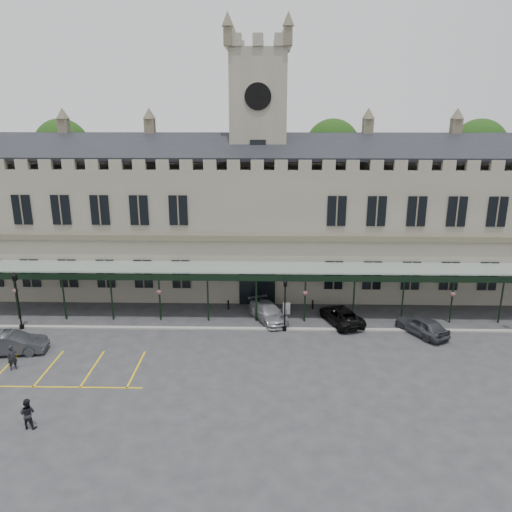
{
  "coord_description": "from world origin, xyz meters",
  "views": [
    {
      "loc": [
        0.79,
        -31.15,
        17.0
      ],
      "look_at": [
        0.0,
        6.0,
        6.0
      ],
      "focal_mm": 35.0,
      "sensor_mm": 36.0,
      "label": 1
    }
  ],
  "objects_px": {
    "car_taxi": "(268,312)",
    "person_b": "(28,414)",
    "car_right_a": "(422,325)",
    "lamp_post_mid": "(285,300)",
    "car_left_b": "(12,343)",
    "lamp_post_left": "(17,295)",
    "station_building": "(258,222)",
    "person_a": "(12,358)",
    "sign_board": "(286,309)",
    "clock_tower": "(258,152)",
    "car_van": "(341,315)"
  },
  "relations": [
    {
      "from": "clock_tower",
      "to": "person_b",
      "type": "relative_size",
      "value": 13.88
    },
    {
      "from": "sign_board",
      "to": "car_right_a",
      "type": "bearing_deg",
      "value": -21.02
    },
    {
      "from": "car_taxi",
      "to": "person_b",
      "type": "distance_m",
      "value": 20.0
    },
    {
      "from": "sign_board",
      "to": "person_b",
      "type": "bearing_deg",
      "value": -133.93
    },
    {
      "from": "lamp_post_left",
      "to": "lamp_post_mid",
      "type": "distance_m",
      "value": 21.15
    },
    {
      "from": "station_building",
      "to": "car_left_b",
      "type": "distance_m",
      "value": 23.63
    },
    {
      "from": "station_building",
      "to": "sign_board",
      "type": "height_order",
      "value": "station_building"
    },
    {
      "from": "clock_tower",
      "to": "lamp_post_mid",
      "type": "bearing_deg",
      "value": -77.89
    },
    {
      "from": "lamp_post_mid",
      "to": "lamp_post_left",
      "type": "bearing_deg",
      "value": -179.85
    },
    {
      "from": "lamp_post_left",
      "to": "car_van",
      "type": "relative_size",
      "value": 0.99
    },
    {
      "from": "station_building",
      "to": "lamp_post_mid",
      "type": "relative_size",
      "value": 13.56
    },
    {
      "from": "car_left_b",
      "to": "person_a",
      "type": "bearing_deg",
      "value": -160.89
    },
    {
      "from": "car_left_b",
      "to": "lamp_post_left",
      "type": "bearing_deg",
      "value": 9.7
    },
    {
      "from": "station_building",
      "to": "car_van",
      "type": "bearing_deg",
      "value": -52.08
    },
    {
      "from": "clock_tower",
      "to": "car_right_a",
      "type": "height_order",
      "value": "clock_tower"
    },
    {
      "from": "station_building",
      "to": "person_b",
      "type": "height_order",
      "value": "station_building"
    },
    {
      "from": "clock_tower",
      "to": "car_right_a",
      "type": "bearing_deg",
      "value": -40.52
    },
    {
      "from": "clock_tower",
      "to": "car_left_b",
      "type": "xyz_separation_m",
      "value": [
        -17.5,
        -14.91,
        -12.32
      ]
    },
    {
      "from": "station_building",
      "to": "lamp_post_left",
      "type": "height_order",
      "value": "station_building"
    },
    {
      "from": "car_right_a",
      "to": "person_b",
      "type": "distance_m",
      "value": 28.21
    },
    {
      "from": "station_building",
      "to": "person_b",
      "type": "xyz_separation_m",
      "value": [
        -12.3,
        -23.5,
        -5.57
      ]
    },
    {
      "from": "car_left_b",
      "to": "station_building",
      "type": "bearing_deg",
      "value": -57.98
    },
    {
      "from": "lamp_post_left",
      "to": "station_building",
      "type": "bearing_deg",
      "value": 29.41
    },
    {
      "from": "car_van",
      "to": "car_taxi",
      "type": "bearing_deg",
      "value": -23.33
    },
    {
      "from": "person_a",
      "to": "person_b",
      "type": "xyz_separation_m",
      "value": [
        4.01,
        -6.37,
        0.02
      ]
    },
    {
      "from": "station_building",
      "to": "car_taxi",
      "type": "bearing_deg",
      "value": -83.33
    },
    {
      "from": "station_building",
      "to": "lamp_post_left",
      "type": "xyz_separation_m",
      "value": [
        -18.86,
        -10.63,
        -3.61
      ]
    },
    {
      "from": "person_b",
      "to": "car_right_a",
      "type": "bearing_deg",
      "value": -151.45
    },
    {
      "from": "clock_tower",
      "to": "lamp_post_left",
      "type": "bearing_deg",
      "value": -150.39
    },
    {
      "from": "sign_board",
      "to": "car_taxi",
      "type": "distance_m",
      "value": 2.01
    },
    {
      "from": "lamp_post_left",
      "to": "car_left_b",
      "type": "distance_m",
      "value": 4.87
    },
    {
      "from": "clock_tower",
      "to": "person_a",
      "type": "distance_m",
      "value": 26.69
    },
    {
      "from": "car_van",
      "to": "person_b",
      "type": "relative_size",
      "value": 2.71
    },
    {
      "from": "car_van",
      "to": "car_right_a",
      "type": "xyz_separation_m",
      "value": [
        6.0,
        -2.04,
        0.08
      ]
    },
    {
      "from": "clock_tower",
      "to": "car_right_a",
      "type": "distance_m",
      "value": 21.1
    },
    {
      "from": "station_building",
      "to": "sign_board",
      "type": "distance_m",
      "value": 9.75
    },
    {
      "from": "car_van",
      "to": "car_right_a",
      "type": "distance_m",
      "value": 6.34
    },
    {
      "from": "car_van",
      "to": "station_building",
      "type": "bearing_deg",
      "value": -71.31
    },
    {
      "from": "sign_board",
      "to": "car_left_b",
      "type": "height_order",
      "value": "car_left_b"
    },
    {
      "from": "station_building",
      "to": "person_a",
      "type": "relative_size",
      "value": 34.46
    },
    {
      "from": "lamp_post_mid",
      "to": "car_left_b",
      "type": "height_order",
      "value": "lamp_post_mid"
    },
    {
      "from": "car_taxi",
      "to": "car_right_a",
      "type": "relative_size",
      "value": 1.09
    },
    {
      "from": "person_a",
      "to": "car_taxi",
      "type": "bearing_deg",
      "value": -13.96
    },
    {
      "from": "lamp_post_mid",
      "to": "car_left_b",
      "type": "bearing_deg",
      "value": -167.87
    },
    {
      "from": "station_building",
      "to": "person_a",
      "type": "bearing_deg",
      "value": -133.6
    },
    {
      "from": "clock_tower",
      "to": "car_right_a",
      "type": "relative_size",
      "value": 5.58
    },
    {
      "from": "car_taxi",
      "to": "sign_board",
      "type": "bearing_deg",
      "value": 13.93
    },
    {
      "from": "car_van",
      "to": "person_b",
      "type": "distance_m",
      "value": 24.15
    },
    {
      "from": "car_taxi",
      "to": "person_a",
      "type": "bearing_deg",
      "value": -178.54
    },
    {
      "from": "car_taxi",
      "to": "car_van",
      "type": "bearing_deg",
      "value": -28.98
    }
  ]
}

